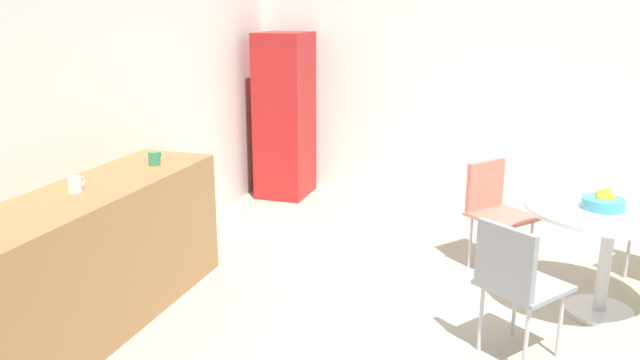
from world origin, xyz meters
TOP-DOWN VIEW (x-y plane):
  - ground_plane at (0.00, 0.00)m, footprint 6.00×6.00m
  - wall_back at (0.00, 3.00)m, footprint 6.00×0.10m
  - wall_side_right at (3.00, 0.00)m, footprint 0.10×6.00m
  - counter_block at (-0.73, 2.65)m, footprint 2.55×0.60m
  - locker_cabinet at (2.55, 2.55)m, footprint 0.60×0.50m
  - round_table at (0.61, -0.42)m, footprint 1.08×1.08m
  - chair_coral at (1.21, 0.32)m, footprint 0.59×0.59m
  - chair_gray at (-0.16, 0.14)m, footprint 0.59×0.59m
  - fruit_bowl at (0.55, -0.36)m, footprint 0.26×0.26m
  - mug_green at (0.13, 2.59)m, footprint 0.13×0.08m
  - mug_red at (-0.60, 2.68)m, footprint 0.13×0.08m

SIDE VIEW (x-z plane):
  - ground_plane at x=0.00m, z-range 0.00..0.00m
  - counter_block at x=-0.73m, z-range 0.00..0.90m
  - chair_coral at x=1.21m, z-range 0.11..0.94m
  - chair_gray at x=-0.16m, z-range 0.11..0.94m
  - round_table at x=0.61m, z-range 0.23..0.98m
  - fruit_bowl at x=0.55m, z-range 0.73..0.86m
  - locker_cabinet at x=2.55m, z-range 0.00..1.72m
  - mug_green at x=0.13m, z-range 0.90..1.00m
  - mug_red at x=-0.60m, z-range 0.90..1.00m
  - wall_back at x=0.00m, z-range 0.00..2.60m
  - wall_side_right at x=3.00m, z-range 0.00..2.60m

